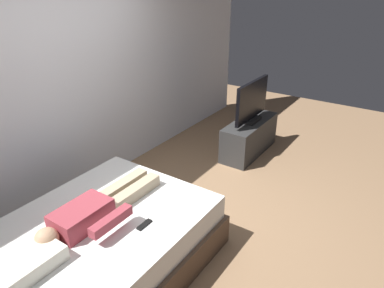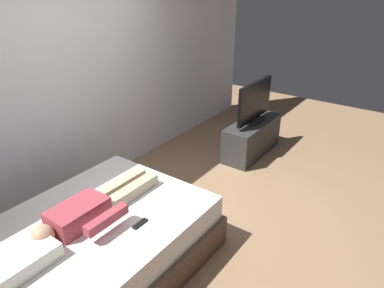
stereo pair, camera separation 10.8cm
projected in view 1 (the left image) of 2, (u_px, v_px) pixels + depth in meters
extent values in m
plane|color=#8C6B4C|center=(187.00, 231.00, 3.66)|extent=(10.00, 10.00, 0.00)
cube|color=silver|center=(96.00, 69.00, 4.15)|extent=(6.40, 0.10, 2.80)
cube|color=brown|center=(102.00, 256.00, 3.12)|extent=(1.94, 1.50, 0.30)
cube|color=white|center=(99.00, 232.00, 3.00)|extent=(1.86, 1.42, 0.24)
cube|color=silver|center=(25.00, 263.00, 2.44)|extent=(0.48, 0.34, 0.12)
cube|color=#993842|center=(82.00, 216.00, 2.86)|extent=(0.48, 0.28, 0.18)
sphere|color=tan|center=(47.00, 239.00, 2.62)|extent=(0.18, 0.18, 0.18)
cube|color=tan|center=(135.00, 192.00, 3.24)|extent=(0.60, 0.11, 0.11)
cube|color=tan|center=(122.00, 187.00, 3.32)|extent=(0.60, 0.11, 0.11)
cube|color=#993842|center=(111.00, 221.00, 2.75)|extent=(0.40, 0.08, 0.08)
cube|color=black|center=(144.00, 225.00, 2.90)|extent=(0.15, 0.04, 0.02)
cube|color=#2D2D2D|center=(249.00, 137.00, 5.17)|extent=(1.10, 0.40, 0.50)
cube|color=black|center=(251.00, 120.00, 5.05)|extent=(0.32, 0.20, 0.05)
cube|color=black|center=(252.00, 100.00, 4.93)|extent=(0.88, 0.05, 0.54)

